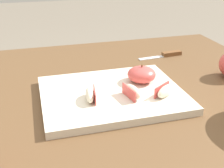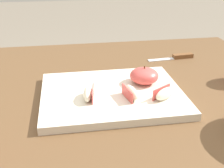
{
  "view_description": "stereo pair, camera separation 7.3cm",
  "coord_description": "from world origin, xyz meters",
  "views": [
    {
      "loc": [
        -0.12,
        -0.65,
        1.09
      ],
      "look_at": [
        0.06,
        -0.02,
        0.78
      ],
      "focal_mm": 47.46,
      "sensor_mm": 36.0,
      "label": 1
    },
    {
      "loc": [
        -0.05,
        -0.67,
        1.09
      ],
      "look_at": [
        0.06,
        -0.02,
        0.78
      ],
      "focal_mm": 47.46,
      "sensor_mm": 36.0,
      "label": 2
    }
  ],
  "objects": [
    {
      "name": "dining_table",
      "position": [
        0.0,
        0.0,
        0.64
      ],
      "size": [
        1.17,
        0.9,
        0.74
      ],
      "color": "brown",
      "rests_on": "ground_plane"
    },
    {
      "name": "cutting_board",
      "position": [
        0.06,
        -0.02,
        0.75
      ],
      "size": [
        0.35,
        0.28,
        0.02
      ],
      "color": "beige",
      "rests_on": "dining_table"
    },
    {
      "name": "apple_half_skin_up",
      "position": [
        0.15,
        0.02,
        0.78
      ],
      "size": [
        0.08,
        0.08,
        0.05
      ],
      "color": "#D14C47",
      "rests_on": "cutting_board"
    },
    {
      "name": "apple_wedge_middle",
      "position": [
        0.17,
        -0.08,
        0.78
      ],
      "size": [
        0.06,
        0.05,
        0.03
      ],
      "color": "#F4EACC",
      "rests_on": "cutting_board"
    },
    {
      "name": "apple_wedge_right",
      "position": [
        0.1,
        -0.06,
        0.78
      ],
      "size": [
        0.04,
        0.07,
        0.03
      ],
      "color": "#F4EACC",
      "rests_on": "cutting_board"
    },
    {
      "name": "apple_wedge_left",
      "position": [
        -0.0,
        -0.05,
        0.78
      ],
      "size": [
        0.03,
        0.07,
        0.03
      ],
      "color": "#F4EACC",
      "rests_on": "cutting_board"
    },
    {
      "name": "paring_knife",
      "position": [
        0.33,
        0.23,
        0.75
      ],
      "size": [
        0.16,
        0.03,
        0.01
      ],
      "color": "silver",
      "rests_on": "dining_table"
    }
  ]
}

